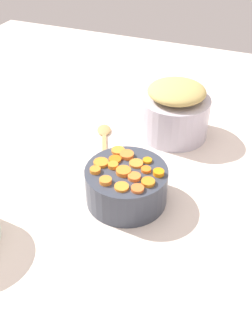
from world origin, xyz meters
TOP-DOWN VIEW (x-y plane):
  - tabletop at (0.00, 0.00)m, footprint 2.40×2.40m
  - serving_bowl_carrots at (-0.03, 0.00)m, footprint 0.22×0.22m
  - metal_pot at (-0.05, -0.37)m, footprint 0.23×0.23m
  - stuffing_mound at (-0.05, -0.37)m, footprint 0.19×0.19m
  - carrot_slice_0 at (-0.04, -0.03)m, footprint 0.05×0.05m
  - carrot_slice_1 at (-0.10, 0.03)m, footprint 0.05×0.05m
  - carrot_slice_2 at (-0.01, -0.06)m, footprint 0.05×0.05m
  - carrot_slice_3 at (-0.08, -0.02)m, footprint 0.03×0.03m
  - carrot_slice_4 at (-0.08, 0.06)m, footprint 0.05×0.05m
  - carrot_slice_5 at (0.01, 0.00)m, footprint 0.03×0.03m
  - carrot_slice_6 at (-0.04, 0.07)m, footprint 0.05×0.05m
  - carrot_slice_7 at (-0.03, 0.01)m, footprint 0.04×0.04m
  - carrot_slice_8 at (0.01, -0.03)m, footprint 0.04×0.04m
  - carrot_slice_9 at (0.04, 0.04)m, footprint 0.04×0.04m
  - carrot_slice_10 at (-0.06, 0.02)m, footprint 0.04×0.04m
  - carrot_slice_11 at (0.02, -0.07)m, footprint 0.05×0.05m
  - carrot_slice_12 at (-0.11, -0.02)m, footprint 0.04×0.04m
  - carrot_slice_13 at (0.04, -0.00)m, footprint 0.05×0.05m
  - carrot_slice_14 at (-0.07, -0.06)m, footprint 0.03×0.03m
  - carrot_slice_15 at (0.00, 0.07)m, footprint 0.04×0.04m
  - wooden_spoon at (0.15, -0.25)m, footprint 0.14×0.25m

SIDE VIEW (x-z plane):
  - tabletop at x=0.00m, z-range 0.00..0.02m
  - wooden_spoon at x=0.15m, z-range 0.02..0.03m
  - serving_bowl_carrots at x=-0.03m, z-range 0.02..0.12m
  - metal_pot at x=-0.05m, z-range 0.02..0.16m
  - carrot_slice_8 at x=0.01m, z-range 0.12..0.13m
  - carrot_slice_6 at x=-0.04m, z-range 0.12..0.13m
  - carrot_slice_0 at x=-0.04m, z-range 0.12..0.13m
  - carrot_slice_14 at x=-0.07m, z-range 0.12..0.13m
  - carrot_slice_11 at x=0.02m, z-range 0.12..0.13m
  - carrot_slice_4 at x=-0.08m, z-range 0.12..0.13m
  - carrot_slice_3 at x=-0.08m, z-range 0.12..0.13m
  - carrot_slice_13 at x=0.04m, z-range 0.12..0.13m
  - carrot_slice_1 at x=-0.10m, z-range 0.12..0.13m
  - carrot_slice_10 at x=-0.06m, z-range 0.12..0.13m
  - carrot_slice_9 at x=0.04m, z-range 0.12..0.13m
  - carrot_slice_2 at x=-0.01m, z-range 0.12..0.13m
  - carrot_slice_5 at x=0.01m, z-range 0.12..0.13m
  - carrot_slice_15 at x=0.00m, z-range 0.12..0.13m
  - carrot_slice_7 at x=-0.03m, z-range 0.12..0.13m
  - carrot_slice_12 at x=-0.11m, z-range 0.12..0.13m
  - stuffing_mound at x=-0.05m, z-range 0.16..0.21m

